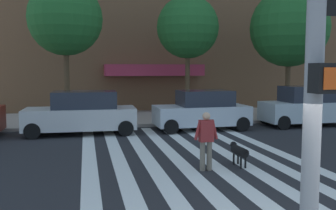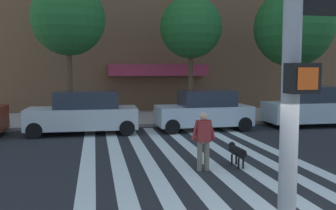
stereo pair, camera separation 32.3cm
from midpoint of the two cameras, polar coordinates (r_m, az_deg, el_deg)
name	(u,v)px [view 2 (the right image)]	position (r m, az deg, el deg)	size (l,w,h in m)	color
ground_plane	(189,162)	(11.57, 3.95, -8.66)	(160.00, 160.00, 0.00)	#232326
sidewalk_far	(145,118)	(21.29, -3.09, -1.92)	(80.00, 6.00, 0.15)	#A7988C
crosswalk_stripes	(193,162)	(11.61, 4.61, -8.61)	(6.75, 13.54, 0.01)	silver
parked_car_behind_first	(84,113)	(16.76, -12.15, -1.19)	(4.77, 2.12, 1.86)	#BABAB7
parked_car_third_in_line	(204,111)	(17.53, 6.03, -0.86)	(4.36, 2.10, 1.83)	#B2BCC4
parked_car_fourth_in_line	(310,107)	(19.79, 21.15, -0.26)	(4.25, 1.91, 1.98)	#ADBCC0
street_tree_nearest	(68,19)	(19.34, -14.44, 12.54)	(3.61, 3.61, 6.92)	#4C3823
street_tree_middle	(191,28)	(20.60, 3.95, 11.67)	(3.35, 3.35, 6.59)	#4C3823
street_tree_further	(293,27)	(21.99, 18.93, 11.09)	(4.30, 4.30, 7.08)	#4C3823
pedestrian_dog_walker	(203,138)	(10.49, 6.28, -4.99)	(0.71, 0.25, 1.64)	#6B6051
dog_on_leash	(237,151)	(11.20, 11.24, -6.91)	(0.29, 1.09, 0.65)	black
pedestrian_bystander	(330,100)	(22.86, 23.76, 0.65)	(0.32, 0.71, 1.64)	black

